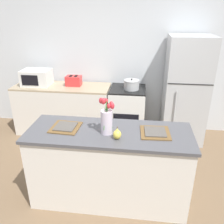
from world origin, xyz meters
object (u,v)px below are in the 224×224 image
toaster (74,81)px  microwave (37,77)px  plate_setting_left (66,127)px  cooking_pot (132,85)px  plate_setting_right (155,132)px  stove_range (127,112)px  refrigerator (185,91)px  flower_vase (107,119)px  pear_figurine (117,134)px

toaster → microwave: bearing=-175.9°
plate_setting_left → cooking_pot: size_ratio=1.25×
microwave → plate_setting_right: bearing=-38.3°
stove_range → refrigerator: (0.95, 0.00, 0.44)m
refrigerator → microwave: 2.55m
plate_setting_right → refrigerator: bearing=70.5°
flower_vase → toaster: flower_vase is taller
pear_figurine → refrigerator: bearing=61.4°
pear_figurine → toaster: 2.02m
toaster → pear_figurine: bearing=-61.9°
cooking_pot → flower_vase: bearing=-96.5°
flower_vase → toaster: 1.88m
stove_range → cooking_pot: cooking_pot is taller
cooking_pot → microwave: microwave is taller
refrigerator → cooking_pot: bearing=-177.8°
refrigerator → flower_vase: size_ratio=4.15×
stove_range → plate_setting_right: bearing=-76.0°
refrigerator → cooking_pot: 0.89m
pear_figurine → cooking_pot: bearing=88.0°
refrigerator → plate_setting_left: size_ratio=5.39×
stove_range → pear_figurine: 1.82m
stove_range → toaster: toaster is taller
refrigerator → cooking_pot: size_ratio=6.76×
toaster → cooking_pot: (1.01, -0.08, -0.01)m
refrigerator → toaster: size_ratio=6.28×
pear_figurine → microwave: size_ratio=0.29×
stove_range → flower_vase: flower_vase is taller
flower_vase → cooking_pot: bearing=83.5°
refrigerator → microwave: size_ratio=3.66×
stove_range → pear_figurine: (0.00, -1.74, 0.53)m
cooking_pot → plate_setting_left: bearing=-113.0°
plate_setting_left → toaster: toaster is taller
stove_range → toaster: (-0.95, 0.05, 0.53)m
stove_range → plate_setting_right: 1.69m
pear_figurine → plate_setting_left: (-0.59, 0.17, -0.04)m
flower_vase → plate_setting_right: size_ratio=1.30×
refrigerator → flower_vase: 1.97m
plate_setting_right → microwave: 2.54m
stove_range → toaster: 1.09m
pear_figurine → plate_setting_right: 0.43m
refrigerator → toaster: bearing=178.6°
plate_setting_left → microwave: size_ratio=0.68×
refrigerator → microwave: refrigerator is taller
stove_range → plate_setting_left: size_ratio=2.70×
toaster → cooking_pot: bearing=-4.5°
stove_range → pear_figurine: pear_figurine is taller
refrigerator → pear_figurine: (-0.95, -1.74, 0.09)m
stove_range → flower_vase: 1.76m
plate_setting_left → plate_setting_right: size_ratio=1.00×
toaster → flower_vase: bearing=-63.7°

